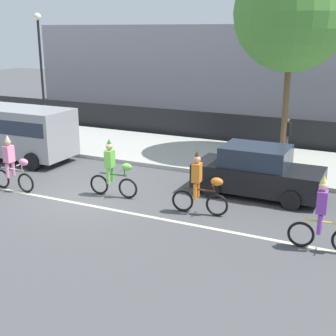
{
  "coord_description": "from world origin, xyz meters",
  "views": [
    {
      "loc": [
        8.56,
        -11.65,
        5.24
      ],
      "look_at": [
        2.38,
        1.2,
        1.0
      ],
      "focal_mm": 50.0,
      "sensor_mm": 36.0,
      "label": 1
    }
  ],
  "objects_px": {
    "parade_cyclist_pink": "(13,166)",
    "parked_van_grey": "(16,129)",
    "parked_car_black": "(257,172)",
    "street_lamp_post": "(40,56)",
    "pedestrian_onlooker": "(286,135)",
    "parade_cyclist_purple": "(325,219)",
    "parade_cyclist_lime": "(113,172)",
    "parade_cyclist_orange": "(200,187)"
  },
  "relations": [
    {
      "from": "parked_van_grey",
      "to": "pedestrian_onlooker",
      "type": "xyz_separation_m",
      "value": [
        10.05,
        4.88,
        -0.27
      ]
    },
    {
      "from": "street_lamp_post",
      "to": "pedestrian_onlooker",
      "type": "xyz_separation_m",
      "value": [
        12.22,
        0.53,
        -2.97
      ]
    },
    {
      "from": "parked_van_grey",
      "to": "street_lamp_post",
      "type": "xyz_separation_m",
      "value": [
        -2.17,
        4.35,
        2.71
      ]
    },
    {
      "from": "parade_cyclist_pink",
      "to": "pedestrian_onlooker",
      "type": "xyz_separation_m",
      "value": [
        7.38,
        7.99,
        0.17
      ]
    },
    {
      "from": "street_lamp_post",
      "to": "parade_cyclist_purple",
      "type": "bearing_deg",
      "value": -26.99
    },
    {
      "from": "parade_cyclist_pink",
      "to": "pedestrian_onlooker",
      "type": "bearing_deg",
      "value": 47.28
    },
    {
      "from": "parked_van_grey",
      "to": "parked_car_black",
      "type": "distance_m",
      "value": 10.19
    },
    {
      "from": "parade_cyclist_pink",
      "to": "parade_cyclist_purple",
      "type": "distance_m",
      "value": 10.07
    },
    {
      "from": "parade_cyclist_pink",
      "to": "parade_cyclist_lime",
      "type": "height_order",
      "value": "same"
    },
    {
      "from": "parked_car_black",
      "to": "parade_cyclist_pink",
      "type": "bearing_deg",
      "value": -157.48
    },
    {
      "from": "parade_cyclist_orange",
      "to": "parked_van_grey",
      "type": "distance_m",
      "value": 9.43
    },
    {
      "from": "parade_cyclist_purple",
      "to": "pedestrian_onlooker",
      "type": "distance_m",
      "value": 8.57
    },
    {
      "from": "parked_van_grey",
      "to": "parked_car_black",
      "type": "height_order",
      "value": "parked_van_grey"
    },
    {
      "from": "parked_van_grey",
      "to": "parade_cyclist_purple",
      "type": "bearing_deg",
      "value": -14.3
    },
    {
      "from": "parade_cyclist_pink",
      "to": "pedestrian_onlooker",
      "type": "height_order",
      "value": "parade_cyclist_pink"
    },
    {
      "from": "parked_car_black",
      "to": "street_lamp_post",
      "type": "distance_m",
      "value": 13.48
    },
    {
      "from": "parade_cyclist_purple",
      "to": "parked_van_grey",
      "type": "distance_m",
      "value": 13.16
    },
    {
      "from": "parade_cyclist_pink",
      "to": "parked_van_grey",
      "type": "bearing_deg",
      "value": 130.75
    },
    {
      "from": "pedestrian_onlooker",
      "to": "parade_cyclist_purple",
      "type": "bearing_deg",
      "value": -71.66
    },
    {
      "from": "parade_cyclist_pink",
      "to": "parked_car_black",
      "type": "distance_m",
      "value": 8.12
    },
    {
      "from": "parade_cyclist_orange",
      "to": "parked_van_grey",
      "type": "bearing_deg",
      "value": 165.65
    },
    {
      "from": "street_lamp_post",
      "to": "parade_cyclist_lime",
      "type": "bearing_deg",
      "value": -38.4
    },
    {
      "from": "pedestrian_onlooker",
      "to": "parade_cyclist_orange",
      "type": "bearing_deg",
      "value": -97.35
    },
    {
      "from": "parade_cyclist_pink",
      "to": "parade_cyclist_purple",
      "type": "relative_size",
      "value": 1.0
    },
    {
      "from": "parade_cyclist_lime",
      "to": "parade_cyclist_purple",
      "type": "relative_size",
      "value": 1.0
    },
    {
      "from": "parked_van_grey",
      "to": "pedestrian_onlooker",
      "type": "height_order",
      "value": "parked_van_grey"
    },
    {
      "from": "parked_van_grey",
      "to": "street_lamp_post",
      "type": "bearing_deg",
      "value": 116.5
    },
    {
      "from": "parked_van_grey",
      "to": "parked_car_black",
      "type": "bearing_deg",
      "value": 0.01
    },
    {
      "from": "parade_cyclist_pink",
      "to": "parked_car_black",
      "type": "xyz_separation_m",
      "value": [
        7.5,
        3.11,
        -0.06
      ]
    },
    {
      "from": "parade_cyclist_purple",
      "to": "street_lamp_post",
      "type": "bearing_deg",
      "value": 153.01
    },
    {
      "from": "parade_cyclist_purple",
      "to": "parked_car_black",
      "type": "distance_m",
      "value": 4.14
    },
    {
      "from": "parked_car_black",
      "to": "street_lamp_post",
      "type": "xyz_separation_m",
      "value": [
        -12.35,
        4.35,
        3.21
      ]
    },
    {
      "from": "parade_cyclist_purple",
      "to": "street_lamp_post",
      "type": "xyz_separation_m",
      "value": [
        -14.92,
        7.6,
        3.15
      ]
    },
    {
      "from": "parade_cyclist_purple",
      "to": "street_lamp_post",
      "type": "relative_size",
      "value": 0.33
    },
    {
      "from": "parade_cyclist_pink",
      "to": "parked_van_grey",
      "type": "relative_size",
      "value": 0.38
    },
    {
      "from": "parade_cyclist_lime",
      "to": "parked_van_grey",
      "type": "height_order",
      "value": "parked_van_grey"
    },
    {
      "from": "parked_car_black",
      "to": "parked_van_grey",
      "type": "bearing_deg",
      "value": -179.99
    },
    {
      "from": "parked_car_black",
      "to": "parade_cyclist_purple",
      "type": "bearing_deg",
      "value": -51.66
    },
    {
      "from": "parade_cyclist_pink",
      "to": "street_lamp_post",
      "type": "bearing_deg",
      "value": 123.02
    },
    {
      "from": "parked_car_black",
      "to": "pedestrian_onlooker",
      "type": "xyz_separation_m",
      "value": [
        -0.12,
        4.88,
        0.23
      ]
    },
    {
      "from": "pedestrian_onlooker",
      "to": "parked_car_black",
      "type": "bearing_deg",
      "value": -88.54
    },
    {
      "from": "parade_cyclist_pink",
      "to": "parade_cyclist_purple",
      "type": "xyz_separation_m",
      "value": [
        10.07,
        -0.14,
        0.0
      ]
    }
  ]
}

